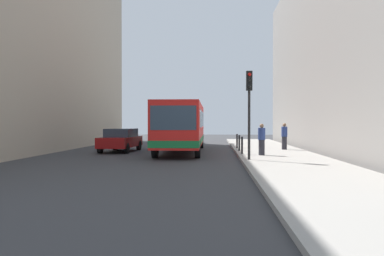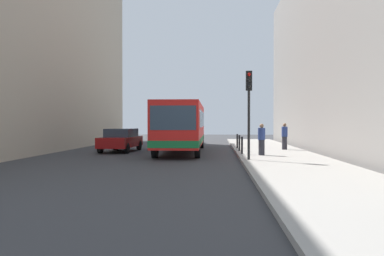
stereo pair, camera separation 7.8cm
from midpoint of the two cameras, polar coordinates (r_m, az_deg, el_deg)
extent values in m
plane|color=#38383A|center=(20.52, -1.98, -4.41)|extent=(80.00, 80.00, 0.00)
cube|color=#9E9991|center=(20.70, 13.11, -4.18)|extent=(4.40, 40.00, 0.15)
cube|color=#B2A38C|center=(28.58, -25.45, 13.74)|extent=(7.00, 32.00, 16.60)
cube|color=gray|center=(26.56, 25.02, 11.11)|extent=(7.00, 32.00, 13.30)
cube|color=red|center=(24.06, -1.41, 0.53)|extent=(2.62, 11.03, 2.50)
cube|color=#197238|center=(24.08, -1.41, -1.73)|extent=(2.64, 11.05, 0.36)
cube|color=#2D3D4C|center=(18.60, -2.73, 1.53)|extent=(2.26, 0.08, 1.20)
cube|color=#2D3D4C|center=(24.56, -1.32, 1.35)|extent=(2.62, 9.43, 1.00)
cylinder|color=black|center=(20.14, 0.93, -3.08)|extent=(0.29, 1.00, 1.00)
cylinder|color=black|center=(20.35, -5.45, -3.04)|extent=(0.29, 1.00, 1.00)
cylinder|color=black|center=(27.93, 1.53, -2.00)|extent=(0.29, 1.00, 1.00)
cylinder|color=black|center=(28.08, -3.09, -1.99)|extent=(0.29, 1.00, 1.00)
cube|color=maroon|center=(24.99, -10.49, -2.02)|extent=(2.01, 4.48, 0.64)
cube|color=#2D3D4C|center=(25.11, -10.39, -0.68)|extent=(1.72, 2.54, 0.52)
cylinder|color=black|center=(23.34, -9.63, -3.00)|extent=(0.25, 0.65, 0.64)
cylinder|color=black|center=(23.85, -13.42, -2.93)|extent=(0.25, 0.65, 0.64)
cylinder|color=black|center=(26.23, -7.82, -2.58)|extent=(0.25, 0.65, 0.64)
cylinder|color=black|center=(26.68, -11.23, -2.54)|extent=(0.25, 0.65, 0.64)
cube|color=silver|center=(35.03, -0.84, -1.21)|extent=(2.06, 4.50, 0.64)
cube|color=#2D3D4C|center=(35.17, -0.83, -0.26)|extent=(1.74, 2.55, 0.52)
cylinder|color=black|center=(33.54, 0.51, -1.85)|extent=(0.26, 0.65, 0.64)
cylinder|color=black|center=(33.57, -2.29, -1.84)|extent=(0.26, 0.65, 0.64)
cylinder|color=black|center=(36.54, 0.50, -1.63)|extent=(0.26, 0.65, 0.64)
cylinder|color=black|center=(36.57, -2.07, -1.63)|extent=(0.26, 0.65, 0.64)
cylinder|color=black|center=(17.87, 8.60, 0.43)|extent=(0.12, 0.12, 3.20)
cube|color=black|center=(17.97, 8.61, 6.98)|extent=(0.28, 0.24, 0.90)
sphere|color=red|center=(17.87, 8.65, 7.92)|extent=(0.16, 0.16, 0.16)
sphere|color=black|center=(17.84, 8.65, 7.03)|extent=(0.16, 0.16, 0.16)
sphere|color=black|center=(17.81, 8.65, 6.13)|extent=(0.16, 0.16, 0.16)
cylinder|color=black|center=(21.07, 7.58, -2.58)|extent=(0.11, 0.11, 0.95)
cylinder|color=black|center=(23.45, 7.18, -2.24)|extent=(0.11, 0.11, 0.95)
cylinder|color=black|center=(25.83, 6.86, -1.96)|extent=(0.11, 0.11, 0.95)
cylinder|color=#26262D|center=(20.49, 10.45, -2.87)|extent=(0.32, 0.32, 0.81)
cylinder|color=navy|center=(20.46, 10.45, -0.87)|extent=(0.38, 0.38, 0.62)
sphere|color=#8C6647|center=(20.45, 10.45, 0.32)|extent=(0.22, 0.22, 0.22)
cylinder|color=#26262D|center=(25.12, 13.73, -2.19)|extent=(0.32, 0.32, 0.83)
cylinder|color=navy|center=(25.09, 13.74, -0.53)|extent=(0.38, 0.38, 0.64)
sphere|color=#8C6647|center=(25.09, 13.74, 0.46)|extent=(0.23, 0.23, 0.23)
camera|label=1|loc=(0.04, -89.90, 0.00)|focal=35.74mm
camera|label=2|loc=(0.04, 90.10, 0.00)|focal=35.74mm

